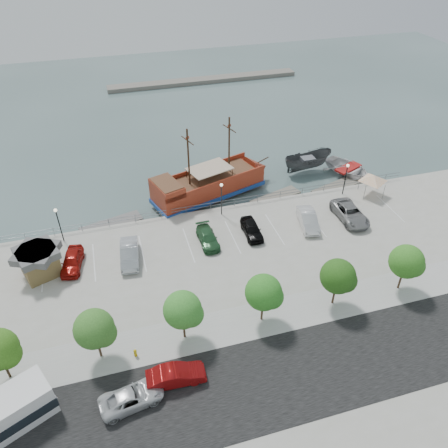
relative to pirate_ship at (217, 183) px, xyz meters
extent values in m
plane|color=#435653|center=(-1.00, -12.32, -1.79)|extent=(160.00, 160.00, 0.00)
cube|color=#9D9B8D|center=(-1.00, -33.32, -1.39)|extent=(100.00, 58.00, 1.20)
cube|color=black|center=(-1.00, -28.32, -0.78)|extent=(100.00, 8.00, 0.04)
cube|color=#A0A0A0|center=(-1.00, -22.32, -0.78)|extent=(100.00, 4.00, 0.05)
cylinder|color=slate|center=(-1.00, -4.52, 0.16)|extent=(50.00, 0.06, 0.06)
cylinder|color=slate|center=(-1.00, -4.52, -0.24)|extent=(50.00, 0.06, 0.06)
cube|color=#6D685A|center=(9.00, 42.68, -1.39)|extent=(40.00, 3.00, 0.80)
cube|color=maroon|center=(-1.16, -0.38, -0.08)|extent=(15.06, 8.69, 2.34)
cube|color=navy|center=(-1.16, -0.38, -0.85)|extent=(15.40, 9.03, 0.54)
cone|color=maroon|center=(6.36, 2.05, -0.08)|extent=(4.06, 4.99, 4.31)
cube|color=maroon|center=(-6.72, -2.17, 1.71)|extent=(3.95, 5.10, 1.26)
cube|color=brown|center=(-6.72, -2.17, 2.39)|extent=(3.66, 4.71, 0.11)
cube|color=brown|center=(-0.74, -0.24, 1.13)|extent=(12.33, 7.35, 0.13)
cube|color=maroon|center=(-1.83, 1.68, 1.40)|extent=(13.74, 4.59, 0.63)
cube|color=maroon|center=(-0.50, -2.43, 1.40)|extent=(13.74, 4.59, 0.63)
cylinder|color=#382111|center=(1.83, 0.59, 4.77)|extent=(0.27, 0.27, 7.37)
cylinder|color=#382111|center=(-3.73, -1.20, 4.77)|extent=(0.27, 0.27, 7.37)
cylinder|color=#382111|center=(1.83, 0.59, 7.02)|extent=(0.95, 2.60, 0.13)
cylinder|color=#382111|center=(-3.73, -1.20, 7.02)|extent=(0.95, 2.60, 0.13)
cube|color=#CDB293|center=(-0.99, -0.32, 2.43)|extent=(6.01, 4.85, 0.11)
cylinder|color=#382111|center=(6.96, 2.25, 0.99)|extent=(2.17, 0.82, 0.53)
imported|color=#414345|center=(13.80, 2.17, -0.41)|extent=(7.29, 3.18, 2.75)
imported|color=silver|center=(18.96, -0.19, -1.05)|extent=(7.44, 8.53, 1.48)
cube|color=slate|center=(-13.79, -3.12, -1.58)|extent=(7.55, 3.86, 0.41)
cube|color=slate|center=(7.01, -3.12, -1.59)|extent=(7.19, 3.94, 0.40)
cube|color=slate|center=(15.73, -3.12, -1.58)|extent=(7.65, 4.25, 0.42)
cube|color=brown|center=(-21.04, -10.53, 0.39)|extent=(4.16, 4.16, 2.36)
cube|color=#535353|center=(-21.04, -10.53, 1.83)|extent=(4.71, 4.71, 0.75)
cylinder|color=slate|center=(17.46, -5.39, 0.21)|extent=(0.08, 0.08, 2.01)
cylinder|color=slate|center=(19.75, -5.99, 0.21)|extent=(0.08, 0.08, 2.01)
cylinder|color=slate|center=(16.86, -7.69, 0.21)|extent=(0.08, 0.08, 2.01)
cylinder|color=slate|center=(19.15, -8.29, 0.21)|extent=(0.08, 0.08, 2.01)
pyramid|color=white|center=(18.31, -6.84, 1.99)|extent=(4.68, 4.68, 0.82)
imported|color=silver|center=(-14.00, -27.20, -0.13)|extent=(5.08, 2.98, 1.33)
imported|color=maroon|center=(-10.51, -26.34, -0.03)|extent=(4.66, 1.80, 1.51)
cylinder|color=#BF9E0A|center=(-13.28, -23.12, -0.48)|extent=(0.25, 0.25, 0.63)
sphere|color=#BF9E0A|center=(-13.28, -23.12, -0.15)|extent=(0.27, 0.27, 0.27)
cylinder|color=black|center=(-19.00, -5.82, 1.21)|extent=(0.12, 0.12, 4.00)
sphere|color=#FFF2CC|center=(-19.00, -5.82, 3.31)|extent=(0.36, 0.36, 0.36)
cylinder|color=black|center=(-1.00, -5.82, 1.21)|extent=(0.12, 0.12, 4.00)
sphere|color=#FFF2CC|center=(-1.00, -5.82, 3.31)|extent=(0.36, 0.36, 0.36)
cylinder|color=black|center=(15.00, -5.82, 1.21)|extent=(0.12, 0.12, 4.00)
sphere|color=#FFF2CC|center=(15.00, -5.82, 3.31)|extent=(0.36, 0.36, 0.36)
cylinder|color=#473321|center=(-23.00, -22.32, 0.31)|extent=(0.20, 0.20, 2.20)
sphere|color=#326317|center=(-22.40, -22.62, 2.21)|extent=(2.20, 2.20, 2.20)
cylinder|color=#473321|center=(-16.00, -22.32, 0.31)|extent=(0.20, 0.20, 2.20)
sphere|color=#336523|center=(-16.00, -22.32, 2.61)|extent=(3.20, 3.20, 3.20)
sphere|color=#336523|center=(-15.40, -22.62, 2.21)|extent=(2.20, 2.20, 2.20)
cylinder|color=#473321|center=(-9.00, -22.32, 0.31)|extent=(0.20, 0.20, 2.20)
sphere|color=#337727|center=(-9.00, -22.32, 2.61)|extent=(3.20, 3.20, 3.20)
sphere|color=#337727|center=(-8.40, -22.62, 2.21)|extent=(2.20, 2.20, 2.20)
cylinder|color=#473321|center=(-2.00, -22.32, 0.31)|extent=(0.20, 0.20, 2.20)
sphere|color=#2B7020|center=(-2.00, -22.32, 2.61)|extent=(3.20, 3.20, 3.20)
sphere|color=#2B7020|center=(-1.40, -22.62, 2.21)|extent=(2.20, 2.20, 2.20)
cylinder|color=#473321|center=(5.00, -22.32, 0.31)|extent=(0.20, 0.20, 2.20)
sphere|color=#234F15|center=(5.00, -22.32, 2.61)|extent=(3.20, 3.20, 3.20)
sphere|color=#234F15|center=(5.60, -22.62, 2.21)|extent=(2.20, 2.20, 2.20)
cylinder|color=#473321|center=(12.00, -22.32, 0.31)|extent=(0.20, 0.20, 2.20)
sphere|color=#306E1E|center=(12.00, -22.32, 2.61)|extent=(3.20, 3.20, 3.20)
sphere|color=#306E1E|center=(12.60, -22.62, 2.21)|extent=(2.20, 2.20, 2.20)
imported|color=#99110C|center=(-18.05, -10.45, -0.01)|extent=(2.65, 4.85, 1.56)
imported|color=#A8ADB1|center=(-12.34, -11.01, 0.05)|extent=(2.26, 5.24, 1.68)
imported|color=#285931|center=(-3.91, -10.53, -0.13)|extent=(1.95, 4.62, 1.33)
imported|color=black|center=(1.16, -10.47, -0.04)|extent=(1.90, 4.46, 1.50)
imported|color=silver|center=(7.86, -10.67, 0.02)|extent=(2.64, 5.18, 1.63)
imported|color=gray|center=(13.09, -10.90, 0.02)|extent=(2.75, 5.88, 1.63)
camera|label=1|loc=(-12.50, -46.44, 29.40)|focal=35.00mm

